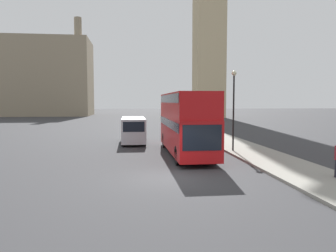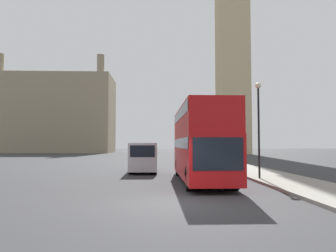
{
  "view_description": "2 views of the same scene",
  "coord_description": "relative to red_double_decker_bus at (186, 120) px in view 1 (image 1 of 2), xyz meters",
  "views": [
    {
      "loc": [
        -1.99,
        -15.58,
        3.73
      ],
      "look_at": [
        0.48,
        5.4,
        2.14
      ],
      "focal_mm": 35.0,
      "sensor_mm": 36.0,
      "label": 1
    },
    {
      "loc": [
        -0.74,
        -12.13,
        2.18
      ],
      "look_at": [
        0.25,
        14.1,
        3.64
      ],
      "focal_mm": 35.0,
      "sensor_mm": 36.0,
      "label": 2
    }
  ],
  "objects": [
    {
      "name": "street_lamp",
      "position": [
        3.59,
        0.42,
        1.54
      ],
      "size": [
        0.36,
        0.36,
        5.79
      ],
      "color": "black",
      "rests_on": "sidewalk_strip"
    },
    {
      "name": "ground_plane",
      "position": [
        -1.9,
        -6.98,
        -2.41
      ],
      "size": [
        300.0,
        300.0,
        0.0
      ],
      "primitive_type": "plane",
      "color": "#333335"
    },
    {
      "name": "white_van",
      "position": [
        -3.57,
        6.8,
        -1.18
      ],
      "size": [
        2.07,
        6.16,
        2.27
      ],
      "color": "silver",
      "rests_on": "ground_plane"
    },
    {
      "name": "sidewalk_strip",
      "position": [
        4.93,
        -6.98,
        -2.34
      ],
      "size": [
        3.66,
        120.0,
        0.15
      ],
      "color": "gray",
      "rests_on": "ground_plane"
    },
    {
      "name": "building_block_distant",
      "position": [
        -28.45,
        67.37,
        7.56
      ],
      "size": [
        28.65,
        14.94,
        24.22
      ],
      "color": "gray",
      "rests_on": "ground_plane"
    },
    {
      "name": "red_double_decker_bus",
      "position": [
        0.0,
        0.0,
        0.0
      ],
      "size": [
        2.5,
        10.65,
        4.3
      ],
      "color": "#B71114",
      "rests_on": "ground_plane"
    }
  ]
}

